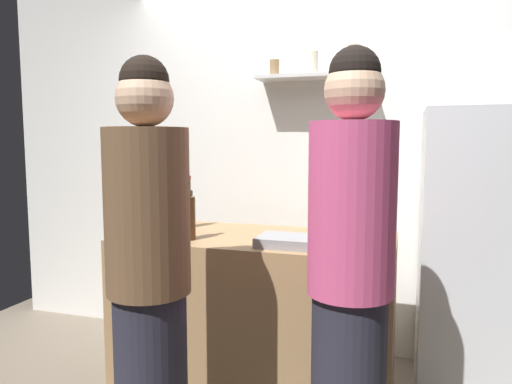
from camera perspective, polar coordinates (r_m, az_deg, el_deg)
The scene contains 11 objects.
back_wall_assembly at distance 3.35m, azimuth 6.24°, elevation 3.45°, with size 4.80×0.32×2.60m.
refrigerator at distance 2.98m, azimuth 25.36°, elevation -6.89°, with size 0.65×0.69×1.63m.
counter at distance 2.82m, azimuth 0.00°, elevation -14.56°, with size 1.52×0.73×0.92m, color #9E7A51.
baking_pan at distance 2.44m, azimuth 4.28°, elevation -5.91°, with size 0.34×0.24×0.05m, color gray.
utensil_holder at distance 2.85m, azimuth 8.27°, elevation -3.54°, with size 0.09×0.09×0.22m.
wine_bottle_dark_glass at distance 2.97m, azimuth -8.26°, elevation -1.83°, with size 0.07×0.07×0.32m.
wine_bottle_pale_glass at distance 2.65m, azimuth 13.07°, elevation -2.77°, with size 0.08×0.08×0.34m.
wine_bottle_amber_glass at distance 2.60m, azimuth -8.13°, elevation -2.85°, with size 0.08×0.08×0.35m.
water_bottle_plastic at distance 2.99m, azimuth -12.43°, elevation -2.58°, with size 0.08×0.08×0.20m.
person_brown_jacket at distance 2.02m, azimuth -12.69°, elevation -10.15°, with size 0.34×0.34×1.79m.
person_pink_top at distance 1.95m, azimuth 11.23°, elevation -10.23°, with size 0.34×0.34×1.81m.
Camera 1 is at (0.66, -2.03, 1.45)m, focal length 33.37 mm.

